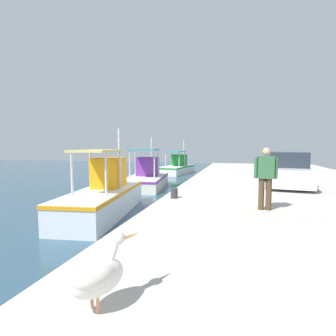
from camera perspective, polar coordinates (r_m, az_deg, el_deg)
The scene contains 8 objects.
quay_pier at distance 10.92m, azimuth 28.18°, elevation -7.42°, with size 36.00×10.00×0.80m, color #BCB7AD.
fishing_boat_second at distance 10.09m, azimuth -14.29°, elevation -6.04°, with size 5.60×2.50×3.44m.
fishing_boat_third at distance 16.10m, azimuth -4.93°, elevation -2.22°, with size 5.02×2.79×3.29m.
fishing_boat_fourth at distance 24.57m, azimuth 2.12°, elevation 0.18°, with size 5.46×2.69×3.31m.
pelican at distance 3.12m, azimuth -15.63°, elevation -22.28°, with size 0.94×0.63×0.82m.
fisherman_standing at distance 7.69m, azimuth 21.26°, elevation -1.57°, with size 0.24×0.64×1.79m.
parked_car at distance 12.95m, azimuth 25.39°, elevation -0.48°, with size 4.23×2.13×1.57m.
mooring_bollard_third at distance 8.91m, azimuth 1.41°, elevation -5.72°, with size 0.26×0.26×0.35m, color #333338.
Camera 1 is at (-10.42, -2.57, 2.61)m, focal length 26.87 mm.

